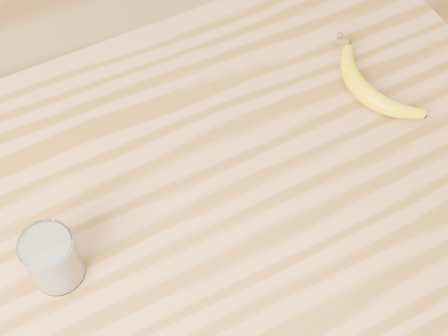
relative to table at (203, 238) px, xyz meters
name	(u,v)px	position (x,y,z in m)	size (l,w,h in m)	color
table	(203,238)	(0.00, 0.00, 0.00)	(1.20, 0.80, 0.90)	#966038
smoothie_glass	(53,258)	(-0.24, -0.01, 0.18)	(0.08, 0.08, 0.10)	white
banana	(363,93)	(0.35, 0.06, 0.15)	(0.10, 0.28, 0.03)	#CBA000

